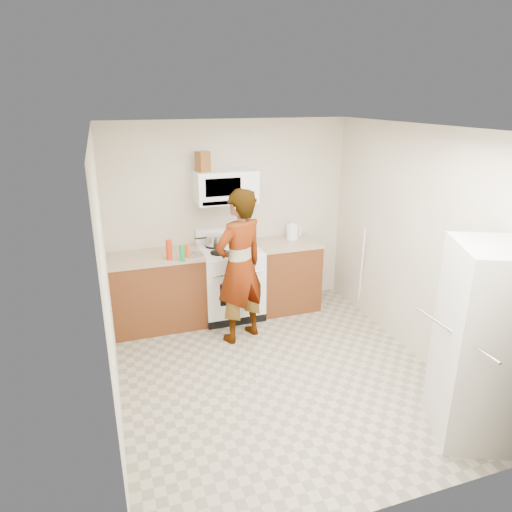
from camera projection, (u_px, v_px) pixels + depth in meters
name	position (u px, v px, depth m)	size (l,w,h in m)	color
floor	(278.00, 373.00, 4.81)	(3.60, 3.60, 0.00)	gray
back_wall	(230.00, 218.00, 6.00)	(3.20, 0.02, 2.50)	beige
right_wall	(418.00, 246.00, 4.87)	(0.02, 3.60, 2.50)	beige
cabinet_left	(158.00, 292.00, 5.68)	(1.12, 0.62, 0.90)	brown
counter_left	(155.00, 257.00, 5.53)	(1.14, 0.64, 0.04)	tan
cabinet_right	(286.00, 276.00, 6.20)	(0.80, 0.62, 0.90)	brown
counter_right	(286.00, 243.00, 6.04)	(0.82, 0.64, 0.04)	tan
gas_range	(230.00, 281.00, 5.95)	(0.76, 0.65, 1.13)	white
microwave	(226.00, 187.00, 5.66)	(0.76, 0.38, 0.40)	white
person	(240.00, 267.00, 5.23)	(0.66, 0.44, 1.82)	tan
fridge	(488.00, 344.00, 3.72)	(0.70, 0.70, 1.70)	silver
kettle	(292.00, 232.00, 6.14)	(0.16, 0.16, 0.19)	white
jug	(203.00, 162.00, 5.45)	(0.14, 0.14, 0.24)	brown
saucepan	(214.00, 240.00, 5.85)	(0.23, 0.23, 0.12)	silver
tray	(241.00, 247.00, 5.76)	(0.25, 0.16, 0.05)	white
bottle_spray	(169.00, 250.00, 5.35)	(0.07, 0.07, 0.24)	#B92B0D
bottle_hot_sauce	(187.00, 251.00, 5.46)	(0.05, 0.05, 0.16)	#EF4B1A
bottle_green_cap	(182.00, 253.00, 5.31)	(0.06, 0.06, 0.19)	#178336
pot_lid	(194.00, 254.00, 5.56)	(0.27, 0.27, 0.01)	silver
broom	(361.00, 270.00, 5.99)	(0.03, 0.03, 1.21)	white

